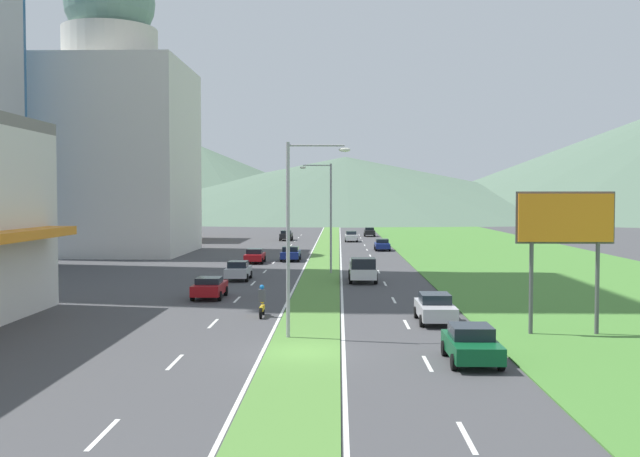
{
  "coord_description": "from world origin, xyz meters",
  "views": [
    {
      "loc": [
        1.54,
        -31.19,
        6.69
      ],
      "look_at": [
        -0.55,
        49.84,
        3.21
      ],
      "focal_mm": 41.28,
      "sensor_mm": 36.0,
      "label": 1
    }
  ],
  "objects_px": {
    "street_lamp_mid": "(328,211)",
    "car_2": "(238,270)",
    "car_6": "(210,287)",
    "car_9": "(291,253)",
    "car_8": "(286,235)",
    "car_7": "(382,245)",
    "motorcycle_rider": "(262,304)",
    "pickup_truck_0": "(363,270)",
    "car_1": "(369,232)",
    "car_5": "(255,256)",
    "car_4": "(435,308)",
    "car_3": "(471,344)",
    "street_lamp_near": "(295,226)",
    "billboard_roadside": "(565,226)",
    "car_0": "(351,236)"
  },
  "relations": [
    {
      "from": "car_4",
      "to": "car_0",
      "type": "bearing_deg",
      "value": -177.34
    },
    {
      "from": "car_5",
      "to": "car_9",
      "type": "distance_m",
      "value": 4.4
    },
    {
      "from": "car_2",
      "to": "car_8",
      "type": "distance_m",
      "value": 54.13
    },
    {
      "from": "billboard_roadside",
      "to": "car_6",
      "type": "bearing_deg",
      "value": 147.34
    },
    {
      "from": "billboard_roadside",
      "to": "car_3",
      "type": "bearing_deg",
      "value": -132.46
    },
    {
      "from": "pickup_truck_0",
      "to": "car_6",
      "type": "bearing_deg",
      "value": -47.69
    },
    {
      "from": "street_lamp_near",
      "to": "car_7",
      "type": "height_order",
      "value": "street_lamp_near"
    },
    {
      "from": "car_3",
      "to": "car_8",
      "type": "distance_m",
      "value": 84.36
    },
    {
      "from": "street_lamp_near",
      "to": "billboard_roadside",
      "type": "relative_size",
      "value": 1.33
    },
    {
      "from": "street_lamp_mid",
      "to": "car_9",
      "type": "relative_size",
      "value": 2.13
    },
    {
      "from": "car_8",
      "to": "car_4",
      "type": "bearing_deg",
      "value": -169.8
    },
    {
      "from": "car_6",
      "to": "car_9",
      "type": "relative_size",
      "value": 0.92
    },
    {
      "from": "car_5",
      "to": "car_8",
      "type": "bearing_deg",
      "value": -0.56
    },
    {
      "from": "car_5",
      "to": "car_4",
      "type": "bearing_deg",
      "value": -158.62
    },
    {
      "from": "car_5",
      "to": "pickup_truck_0",
      "type": "bearing_deg",
      "value": -147.66
    },
    {
      "from": "street_lamp_near",
      "to": "car_8",
      "type": "distance_m",
      "value": 78.72
    },
    {
      "from": "car_1",
      "to": "car_4",
      "type": "height_order",
      "value": "car_4"
    },
    {
      "from": "car_9",
      "to": "billboard_roadside",
      "type": "bearing_deg",
      "value": -158.76
    },
    {
      "from": "street_lamp_near",
      "to": "motorcycle_rider",
      "type": "relative_size",
      "value": 4.63
    },
    {
      "from": "car_2",
      "to": "car_8",
      "type": "height_order",
      "value": "car_8"
    },
    {
      "from": "street_lamp_near",
      "to": "car_1",
      "type": "height_order",
      "value": "street_lamp_near"
    },
    {
      "from": "car_8",
      "to": "pickup_truck_0",
      "type": "bearing_deg",
      "value": -169.75
    },
    {
      "from": "pickup_truck_0",
      "to": "car_1",
      "type": "bearing_deg",
      "value": 177.17
    },
    {
      "from": "street_lamp_near",
      "to": "car_1",
      "type": "distance_m",
      "value": 90.62
    },
    {
      "from": "car_8",
      "to": "car_5",
      "type": "bearing_deg",
      "value": 179.44
    },
    {
      "from": "street_lamp_mid",
      "to": "motorcycle_rider",
      "type": "relative_size",
      "value": 4.79
    },
    {
      "from": "street_lamp_mid",
      "to": "car_5",
      "type": "xyz_separation_m",
      "value": [
        -7.52,
        10.03,
        -4.73
      ]
    },
    {
      "from": "car_3",
      "to": "street_lamp_near",
      "type": "bearing_deg",
      "value": -123.5
    },
    {
      "from": "car_9",
      "to": "motorcycle_rider",
      "type": "distance_m",
      "value": 36.02
    },
    {
      "from": "car_5",
      "to": "car_9",
      "type": "relative_size",
      "value": 0.96
    },
    {
      "from": "street_lamp_near",
      "to": "car_4",
      "type": "bearing_deg",
      "value": 32.7
    },
    {
      "from": "pickup_truck_0",
      "to": "car_7",
      "type": "bearing_deg",
      "value": 174.1
    },
    {
      "from": "street_lamp_mid",
      "to": "car_2",
      "type": "xyz_separation_m",
      "value": [
        -7.11,
        -5.23,
        -4.7
      ]
    },
    {
      "from": "street_lamp_mid",
      "to": "car_9",
      "type": "xyz_separation_m",
      "value": [
        -4.07,
        12.75,
        -4.71
      ]
    },
    {
      "from": "street_lamp_mid",
      "to": "pickup_truck_0",
      "type": "relative_size",
      "value": 1.78
    },
    {
      "from": "billboard_roadside",
      "to": "car_5",
      "type": "relative_size",
      "value": 1.61
    },
    {
      "from": "car_1",
      "to": "car_7",
      "type": "xyz_separation_m",
      "value": [
        0.22,
        -32.84,
        -0.05
      ]
    },
    {
      "from": "car_2",
      "to": "car_8",
      "type": "relative_size",
      "value": 0.88
    },
    {
      "from": "car_7",
      "to": "motorcycle_rider",
      "type": "distance_m",
      "value": 52.09
    },
    {
      "from": "billboard_roadside",
      "to": "car_3",
      "type": "xyz_separation_m",
      "value": [
        -5.55,
        -6.06,
        -4.52
      ]
    },
    {
      "from": "car_8",
      "to": "car_7",
      "type": "bearing_deg",
      "value": -147.16
    },
    {
      "from": "street_lamp_near",
      "to": "street_lamp_mid",
      "type": "bearing_deg",
      "value": 87.9
    },
    {
      "from": "car_3",
      "to": "car_6",
      "type": "xyz_separation_m",
      "value": [
        -13.9,
        18.53,
        -0.02
      ]
    },
    {
      "from": "car_8",
      "to": "car_9",
      "type": "bearing_deg",
      "value": -175.15
    },
    {
      "from": "car_6",
      "to": "car_8",
      "type": "bearing_deg",
      "value": -0.37
    },
    {
      "from": "street_lamp_mid",
      "to": "car_0",
      "type": "bearing_deg",
      "value": 86.48
    },
    {
      "from": "car_0",
      "to": "motorcycle_rider",
      "type": "relative_size",
      "value": 2.13
    },
    {
      "from": "car_1",
      "to": "car_7",
      "type": "distance_m",
      "value": 32.84
    },
    {
      "from": "car_7",
      "to": "motorcycle_rider",
      "type": "height_order",
      "value": "motorcycle_rider"
    },
    {
      "from": "billboard_roadside",
      "to": "car_2",
      "type": "height_order",
      "value": "billboard_roadside"
    }
  ]
}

